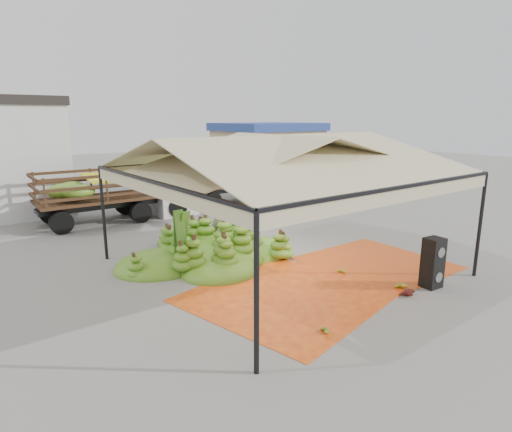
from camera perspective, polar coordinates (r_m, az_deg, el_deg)
ground at (r=13.30m, az=3.27°, el=-6.76°), size 90.00×90.00×0.00m
canopy_tent at (r=12.57m, az=3.47°, el=7.54°), size 8.10×8.10×4.00m
building_tan at (r=29.00m, az=1.58°, el=8.29°), size 6.30×5.30×4.10m
tarp_left at (r=11.25m, az=4.17°, el=-10.55°), size 5.38×5.21×0.01m
tarp_right at (r=14.12m, az=15.74°, el=-6.03°), size 3.84×4.03×0.01m
banana_heap at (r=13.81m, az=-5.81°, el=-3.16°), size 7.09×6.24×1.32m
hand_yellow_a at (r=12.18m, az=18.70°, el=-8.83°), size 0.58×0.54×0.21m
hand_yellow_b at (r=12.92m, az=11.12°, el=-7.18°), size 0.40×0.33×0.18m
hand_red_a at (r=11.72m, az=19.29°, el=-9.75°), size 0.52×0.45×0.21m
hand_red_b at (r=11.92m, az=19.63°, el=-9.47°), size 0.53×0.50×0.19m
hand_green at (r=9.54m, az=8.79°, el=-14.73°), size 0.48×0.46×0.17m
hanging_bunches at (r=13.09m, az=-2.63°, el=4.77°), size 3.24×0.24×0.20m
speaker_stack at (r=12.48m, az=22.49°, el=-5.78°), size 0.54×0.48×1.38m
banana_leaves at (r=13.32m, az=-10.92°, el=-6.96°), size 0.96×1.36×3.70m
vendor at (r=16.19m, az=-5.07°, el=-0.30°), size 0.64×0.49×1.55m
truck_left at (r=19.93m, az=-17.07°, el=3.64°), size 6.83×2.53×2.32m
truck_right at (r=23.34m, az=-0.66°, el=5.64°), size 7.04×2.62×2.39m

